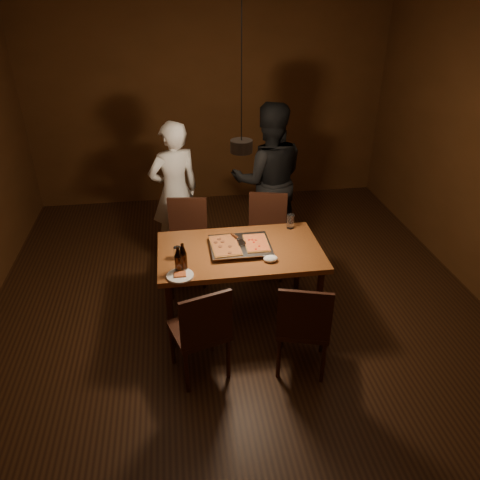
{
  "coord_description": "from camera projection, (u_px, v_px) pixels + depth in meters",
  "views": [
    {
      "loc": [
        -0.55,
        -3.6,
        2.92
      ],
      "look_at": [
        -0.0,
        0.07,
        0.85
      ],
      "focal_mm": 35.0,
      "sensor_mm": 36.0,
      "label": 1
    }
  ],
  "objects": [
    {
      "name": "water_glass_right",
      "position": [
        290.0,
        221.0,
        4.63
      ],
      "size": [
        0.07,
        0.07,
        0.15
      ],
      "primitive_type": "cylinder",
      "color": "silver",
      "rests_on": "dining_table"
    },
    {
      "name": "chair_near_right",
      "position": [
        304.0,
        321.0,
        3.73
      ],
      "size": [
        0.52,
        0.52,
        0.49
      ],
      "rotation": [
        0.0,
        0.0,
        -0.29
      ],
      "color": "#38190F",
      "rests_on": "floor"
    },
    {
      "name": "chair_far_right",
      "position": [
        267.0,
        227.0,
        5.15
      ],
      "size": [
        0.51,
        0.51,
        0.49
      ],
      "rotation": [
        0.0,
        0.0,
        2.88
      ],
      "color": "#38190F",
      "rests_on": "floor"
    },
    {
      "name": "chair_near_left",
      "position": [
        202.0,
        326.0,
        3.68
      ],
      "size": [
        0.52,
        0.52,
        0.49
      ],
      "rotation": [
        0.0,
        0.0,
        0.3
      ],
      "color": "#38190F",
      "rests_on": "floor"
    },
    {
      "name": "pendant_lamp",
      "position": [
        241.0,
        145.0,
        3.74
      ],
      "size": [
        0.18,
        0.18,
        1.1
      ],
      "color": "black",
      "rests_on": "ceiling"
    },
    {
      "name": "pizza_cheese",
      "position": [
        256.0,
        243.0,
        4.29
      ],
      "size": [
        0.22,
        0.34,
        0.02
      ],
      "primitive_type": "cube",
      "rotation": [
        0.0,
        0.0,
        -0.01
      ],
      "color": "gold",
      "rests_on": "pizza_tray"
    },
    {
      "name": "plate_slice",
      "position": [
        180.0,
        276.0,
        3.9
      ],
      "size": [
        0.23,
        0.23,
        0.03
      ],
      "color": "white",
      "rests_on": "dining_table"
    },
    {
      "name": "pizza_tray",
      "position": [
        240.0,
        247.0,
        4.29
      ],
      "size": [
        0.59,
        0.5,
        0.05
      ],
      "primitive_type": "cube",
      "rotation": [
        0.0,
        0.0,
        -0.09
      ],
      "color": "silver",
      "rests_on": "dining_table"
    },
    {
      "name": "room_shell",
      "position": [
        241.0,
        187.0,
        3.92
      ],
      "size": [
        6.0,
        6.0,
        6.0
      ],
      "color": "#361E0E",
      "rests_on": "ground"
    },
    {
      "name": "beer_bottle_b",
      "position": [
        183.0,
        257.0,
        3.93
      ],
      "size": [
        0.07,
        0.07,
        0.26
      ],
      "color": "black",
      "rests_on": "dining_table"
    },
    {
      "name": "diner_dark",
      "position": [
        268.0,
        180.0,
        5.4
      ],
      "size": [
        0.92,
        0.74,
        1.79
      ],
      "primitive_type": "imported",
      "rotation": [
        0.0,
        0.0,
        3.07
      ],
      "color": "black",
      "rests_on": "floor"
    },
    {
      "name": "spatula",
      "position": [
        240.0,
        242.0,
        4.28
      ],
      "size": [
        0.17,
        0.26,
        0.04
      ],
      "primitive_type": null,
      "rotation": [
        0.0,
        0.0,
        0.35
      ],
      "color": "silver",
      "rests_on": "pizza_tray"
    },
    {
      "name": "diner_white",
      "position": [
        175.0,
        192.0,
        5.31
      ],
      "size": [
        0.69,
        0.58,
        1.63
      ],
      "primitive_type": "imported",
      "rotation": [
        0.0,
        0.0,
        3.52
      ],
      "color": "white",
      "rests_on": "floor"
    },
    {
      "name": "beer_bottle_a",
      "position": [
        178.0,
        260.0,
        3.9
      ],
      "size": [
        0.06,
        0.06,
        0.24
      ],
      "color": "black",
      "rests_on": "dining_table"
    },
    {
      "name": "dining_table",
      "position": [
        240.0,
        256.0,
        4.33
      ],
      "size": [
        1.5,
        0.9,
        0.75
      ],
      "color": "brown",
      "rests_on": "floor"
    },
    {
      "name": "pizza_meat",
      "position": [
        225.0,
        245.0,
        4.25
      ],
      "size": [
        0.27,
        0.41,
        0.02
      ],
      "primitive_type": "cube",
      "rotation": [
        0.0,
        0.0,
        0.06
      ],
      "color": "maroon",
      "rests_on": "pizza_tray"
    },
    {
      "name": "water_glass_left",
      "position": [
        178.0,
        253.0,
        4.14
      ],
      "size": [
        0.07,
        0.07,
        0.11
      ],
      "primitive_type": "cylinder",
      "color": "silver",
      "rests_on": "dining_table"
    },
    {
      "name": "napkin",
      "position": [
        271.0,
        259.0,
        4.1
      ],
      "size": [
        0.13,
        0.1,
        0.05
      ],
      "primitive_type": "ellipsoid",
      "color": "white",
      "rests_on": "dining_table"
    },
    {
      "name": "chair_far_left",
      "position": [
        187.0,
        232.0,
        5.04
      ],
      "size": [
        0.47,
        0.47,
        0.49
      ],
      "rotation": [
        0.0,
        0.0,
        3.0
      ],
      "color": "#38190F",
      "rests_on": "floor"
    }
  ]
}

